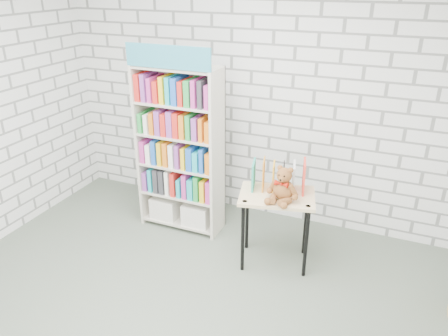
% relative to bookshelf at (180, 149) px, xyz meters
% --- Properties ---
extents(ground, '(4.50, 4.50, 0.00)m').
position_rel_bookshelf_xyz_m(ground, '(0.56, -1.36, -0.93)').
color(ground, '#525C4E').
rests_on(ground, ground).
extents(room_shell, '(4.52, 4.02, 2.81)m').
position_rel_bookshelf_xyz_m(room_shell, '(0.56, -1.36, 0.85)').
color(room_shell, silver).
rests_on(room_shell, ground).
extents(bookshelf, '(0.91, 0.35, 2.04)m').
position_rel_bookshelf_xyz_m(bookshelf, '(0.00, 0.00, 0.00)').
color(bookshelf, beige).
rests_on(bookshelf, ground).
extents(display_table, '(0.80, 0.64, 0.75)m').
position_rel_bookshelf_xyz_m(display_table, '(1.17, -0.28, -0.28)').
color(display_table, '#DFBE86').
rests_on(display_table, ground).
extents(table_books, '(0.53, 0.33, 0.29)m').
position_rel_bookshelf_xyz_m(table_books, '(1.14, -0.17, -0.03)').
color(table_books, teal).
rests_on(table_books, display_table).
extents(teddy_bear, '(0.30, 0.29, 0.33)m').
position_rel_bookshelf_xyz_m(teddy_bear, '(1.24, -0.37, -0.05)').
color(teddy_bear, brown).
rests_on(teddy_bear, display_table).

